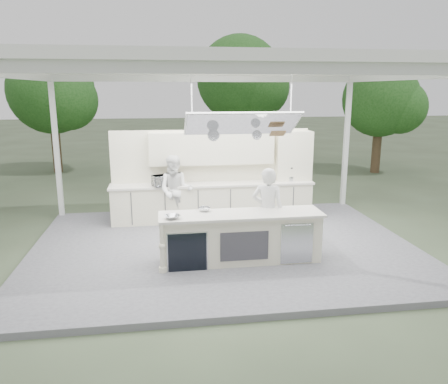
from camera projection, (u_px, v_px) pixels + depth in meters
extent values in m
plane|color=#4B5B3E|center=(224.00, 250.00, 9.32)|extent=(90.00, 90.00, 0.00)
cube|color=slate|center=(224.00, 247.00, 9.31)|extent=(8.00, 6.00, 0.12)
cube|color=white|center=(346.00, 144.00, 12.25)|extent=(0.12, 0.12, 3.70)
cube|color=white|center=(56.00, 150.00, 11.14)|extent=(0.12, 0.12, 3.70)
cube|color=white|center=(224.00, 67.00, 8.46)|extent=(8.20, 6.20, 0.16)
cube|color=white|center=(256.00, 68.00, 5.70)|extent=(8.00, 0.12, 0.16)
cube|color=white|center=(208.00, 79.00, 11.29)|extent=(8.00, 0.12, 0.16)
cube|color=white|center=(12.00, 74.00, 7.94)|extent=(0.12, 6.00, 0.16)
cube|color=white|center=(410.00, 76.00, 9.05)|extent=(0.12, 6.00, 0.16)
cube|color=white|center=(242.00, 123.00, 7.86)|extent=(2.00, 0.71, 0.43)
cube|color=white|center=(242.00, 123.00, 7.86)|extent=(2.06, 0.76, 0.46)
cylinder|color=white|center=(192.00, 97.00, 7.62)|extent=(0.02, 0.02, 0.95)
cylinder|color=white|center=(291.00, 96.00, 7.87)|extent=(0.02, 0.02, 0.95)
cylinder|color=silver|center=(213.00, 135.00, 7.98)|extent=(0.22, 0.14, 0.21)
cylinder|color=silver|center=(257.00, 135.00, 8.05)|extent=(0.18, 0.12, 0.18)
cube|color=olive|center=(278.00, 133.00, 8.12)|extent=(0.28, 0.18, 0.12)
cube|color=beige|center=(241.00, 238.00, 8.36)|extent=(3.00, 0.70, 0.90)
cube|color=silver|center=(241.00, 214.00, 8.25)|extent=(3.10, 0.78, 0.05)
cylinder|color=beige|center=(162.00, 248.00, 7.80)|extent=(0.11, 0.11, 0.92)
cube|color=black|center=(187.00, 252.00, 7.89)|extent=(0.70, 0.04, 0.72)
cube|color=silver|center=(187.00, 252.00, 7.88)|extent=(0.74, 0.03, 0.72)
cube|color=#39383E|center=(244.00, 246.00, 8.02)|extent=(0.90, 0.02, 0.55)
cube|color=silver|center=(297.00, 243.00, 8.16)|extent=(0.62, 0.02, 0.78)
cube|color=beige|center=(213.00, 202.00, 11.02)|extent=(5.00, 0.65, 0.90)
cube|color=silver|center=(213.00, 184.00, 10.91)|extent=(5.08, 0.72, 0.05)
cube|color=beige|center=(211.00, 174.00, 11.16)|extent=(5.00, 0.10, 2.25)
cube|color=beige|center=(212.00, 148.00, 10.88)|extent=(3.10, 0.38, 0.80)
cube|color=beige|center=(293.00, 157.00, 11.18)|extent=(0.90, 0.45, 1.30)
cube|color=olive|center=(293.00, 157.00, 11.18)|extent=(0.84, 0.40, 0.03)
cylinder|color=silver|center=(290.00, 178.00, 11.16)|extent=(0.20, 0.20, 0.12)
cylinder|color=black|center=(291.00, 172.00, 11.12)|extent=(0.17, 0.17, 0.20)
cylinder|color=black|center=(304.00, 178.00, 11.21)|extent=(0.16, 0.16, 0.10)
cone|color=black|center=(304.00, 172.00, 11.17)|extent=(0.14, 0.14, 0.24)
cylinder|color=brown|center=(56.00, 147.00, 17.94)|extent=(0.36, 0.36, 2.10)
sphere|color=#356B27|center=(52.00, 91.00, 17.42)|extent=(3.40, 3.40, 3.40)
sphere|color=#356B27|center=(67.00, 100.00, 17.11)|extent=(2.38, 2.38, 2.38)
cylinder|color=brown|center=(239.00, 135.00, 20.95)|extent=(0.36, 0.36, 2.45)
sphere|color=#356B27|center=(239.00, 78.00, 20.35)|extent=(4.00, 4.00, 4.00)
sphere|color=#356B27|center=(259.00, 87.00, 19.98)|extent=(2.80, 2.80, 2.80)
cylinder|color=brown|center=(376.00, 149.00, 17.87)|extent=(0.36, 0.36, 1.92)
sphere|color=#356B27|center=(380.00, 99.00, 17.41)|extent=(3.00, 3.00, 3.00)
sphere|color=#356B27|center=(400.00, 107.00, 17.13)|extent=(2.10, 2.10, 2.10)
imported|color=silver|center=(268.00, 211.00, 8.70)|extent=(0.74, 0.63, 1.74)
imported|color=white|center=(176.00, 191.00, 10.46)|extent=(0.93, 0.78, 1.72)
imported|color=silver|center=(163.00, 181.00, 10.51)|extent=(0.58, 0.49, 0.27)
imported|color=silver|center=(172.00, 217.00, 7.88)|extent=(0.37, 0.37, 0.07)
imported|color=silver|center=(204.00, 209.00, 8.38)|extent=(0.28, 0.28, 0.07)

